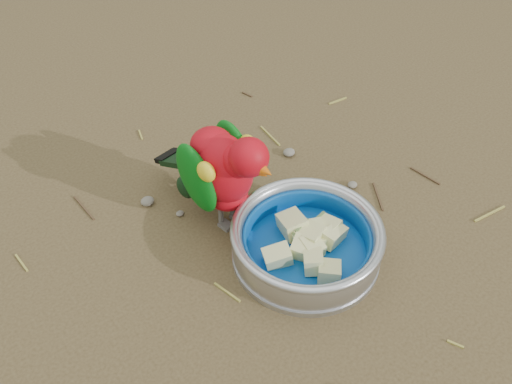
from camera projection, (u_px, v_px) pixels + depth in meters
ground at (262, 289)px, 0.81m from camera, size 60.00×60.00×0.00m
food_bowl at (306, 253)px, 0.85m from camera, size 0.22×0.22×0.02m
bowl_wall at (307, 239)px, 0.83m from camera, size 0.22×0.22×0.04m
fruit_wedges at (307, 242)px, 0.83m from camera, size 0.13×0.13×0.03m
lory_parrot at (223, 176)px, 0.85m from camera, size 0.14×0.23×0.18m
ground_debris at (256, 281)px, 0.82m from camera, size 0.90×0.80×0.01m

